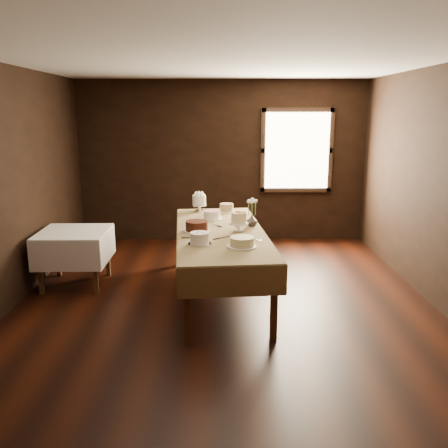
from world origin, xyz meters
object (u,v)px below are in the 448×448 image
cake_meringue (199,204)px  flower_vase (252,221)px  side_table (74,237)px  cake_speckled (227,208)px  cake_flowers (239,223)px  cake_chocolate (197,226)px  cake_lattice (212,216)px  cake_server_b (257,240)px  cake_swirl (200,239)px  cake_cream (242,242)px  display_table (220,235)px  cake_server_a (225,237)px  cake_server_d (239,224)px  cake_server_c (214,225)px  cake_server_e (196,238)px

cake_meringue → flower_vase: (0.71, -0.93, -0.04)m
side_table → cake_speckled: 2.16m
cake_flowers → cake_meringue: bearing=114.0°
cake_chocolate → flower_vase: flower_vase is taller
cake_lattice → cake_server_b: cake_lattice is taller
cake_lattice → cake_swirl: 1.25m
cake_chocolate → cake_cream: (0.52, -0.69, -0.01)m
cake_meringue → cake_server_b: bearing=-65.6°
display_table → cake_server_a: bearing=-81.6°
cake_meringue → cake_speckled: bearing=-6.3°
cake_lattice → cake_server_d: cake_lattice is taller
side_table → cake_lattice: 1.85m
cake_speckled → cake_server_b: (0.32, -1.54, -0.05)m
cake_meringue → cake_chocolate: 1.18m
cake_speckled → cake_server_c: cake_speckled is taller
display_table → cake_server_c: 0.32m
cake_cream → cake_server_a: 0.43m
cake_meringue → cake_lattice: 0.56m
cake_lattice → cake_chocolate: (-0.17, -0.66, 0.01)m
cake_lattice → cake_meringue: bearing=110.3°
cake_lattice → cake_swirl: bearing=-95.4°
side_table → cake_server_c: size_ratio=3.68×
cake_swirl → flower_vase: flower_vase is taller
cake_server_e → cake_lattice: bearing=72.2°
cake_speckled → cake_server_a: bearing=-91.8°
cake_server_a → cake_meringue: bearing=66.5°
display_table → cake_server_d: 0.40m
cake_swirl → cake_cream: (0.46, -0.11, -0.01)m
cake_swirl → cake_server_a: size_ratio=1.10×
cake_chocolate → cake_server_c: (0.21, 0.33, -0.06)m
cake_meringue → cake_lattice: bearing=-69.7°
display_table → cake_lattice: bearing=100.3°
cake_chocolate → flower_vase: 0.73m
cake_cream → cake_flowers: bearing=90.5°
cake_server_b → cake_server_d: same height
cake_flowers → cake_server_e: size_ratio=1.03×
cake_meringue → cake_flowers: bearing=-66.0°
side_table → cake_cream: cake_cream is taller
cake_flowers → cake_server_d: 0.36m
cake_meringue → cake_server_b: size_ratio=1.11×
side_table → cake_server_d: cake_server_d is taller
cake_meringue → cake_swirl: cake_meringue is taller
display_table → cake_meringue: bearing=104.9°
cake_server_b → cake_server_c: (-0.49, 0.73, 0.00)m
cake_server_a → cake_server_d: same height
cake_meringue → cake_flowers: cake_meringue is taller
cake_lattice → cake_server_c: 0.34m
cake_speckled → display_table: bearing=-94.8°
cake_speckled → cake_flowers: cake_flowers is taller
cake_speckled → cake_server_b: size_ratio=1.05×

